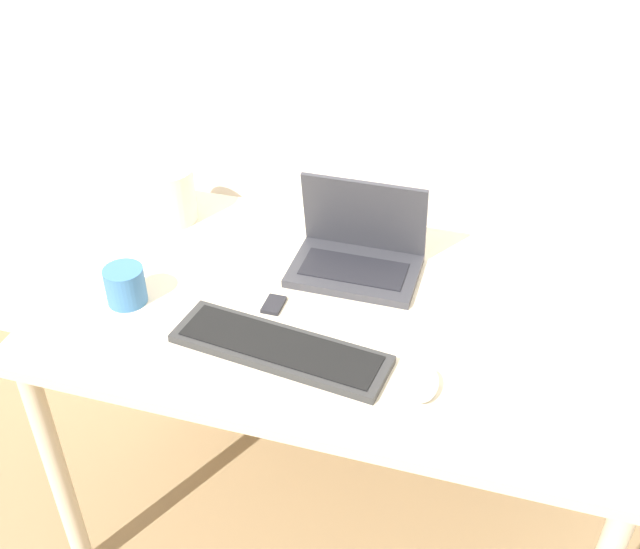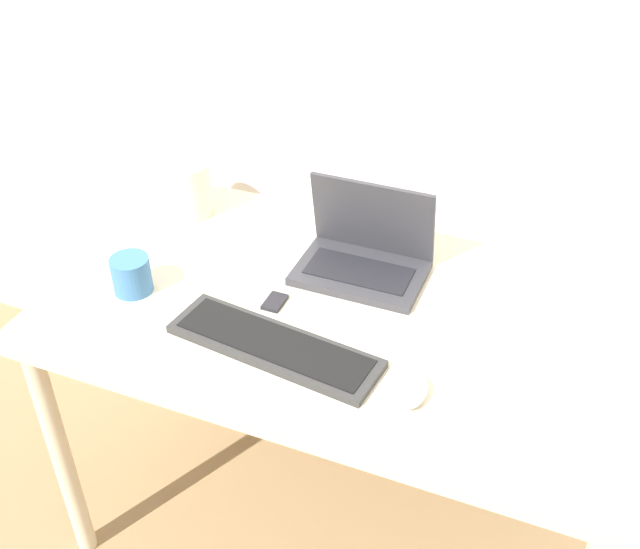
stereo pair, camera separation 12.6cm
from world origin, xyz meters
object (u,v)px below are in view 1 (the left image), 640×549
at_px(vase, 168,185).
at_px(mouse, 425,384).
at_px(mug, 125,285).
at_px(laptop, 358,251).
at_px(mp3_player, 274,305).
at_px(keyboard, 280,348).

bearing_deg(vase, mouse, -30.61).
xyz_separation_m(vase, mug, (0.06, -0.36, -0.06)).
distance_m(laptop, mp3_player, 0.25).
bearing_deg(mp3_player, keyboard, -65.50).
height_order(mouse, mp3_player, mouse).
height_order(mp3_player, mug, mug).
height_order(laptop, vase, laptop).
bearing_deg(mp3_player, vase, 144.03).
xyz_separation_m(keyboard, mp3_player, (-0.07, 0.14, -0.01)).
bearing_deg(keyboard, laptop, 76.95).
bearing_deg(vase, mp3_player, -35.97).
xyz_separation_m(keyboard, mug, (-0.39, 0.07, 0.03)).
distance_m(keyboard, mug, 0.40).
bearing_deg(mp3_player, mouse, -24.39).
height_order(keyboard, vase, vase).
bearing_deg(vase, mug, -80.40).
distance_m(mp3_player, mug, 0.34).
xyz_separation_m(laptop, mouse, (0.23, -0.37, -0.03)).
bearing_deg(keyboard, mug, 170.41).
distance_m(laptop, mouse, 0.44).
relative_size(keyboard, mp3_player, 7.39).
xyz_separation_m(mouse, vase, (-0.77, 0.45, 0.09)).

